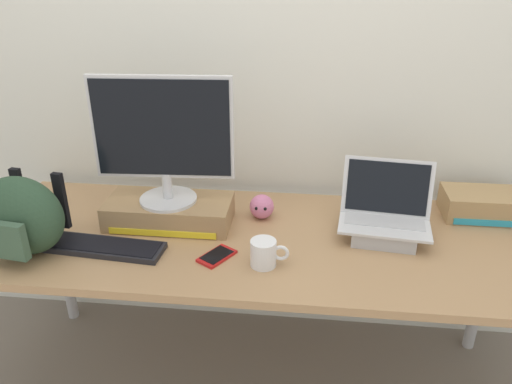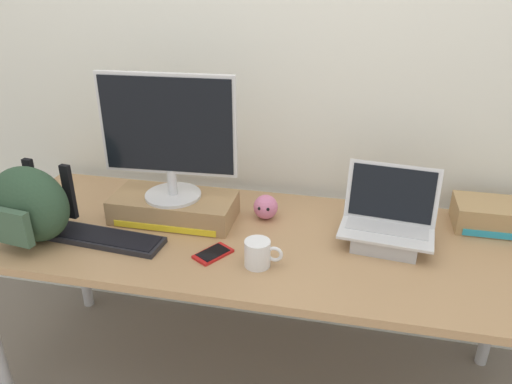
# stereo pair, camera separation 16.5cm
# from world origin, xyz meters

# --- Properties ---
(ground_plane) EXTENTS (20.00, 20.00, 0.00)m
(ground_plane) POSITION_xyz_m (0.00, 0.00, 0.00)
(ground_plane) COLOR #70665B
(back_wall) EXTENTS (7.00, 0.10, 2.60)m
(back_wall) POSITION_xyz_m (0.00, 0.47, 1.30)
(back_wall) COLOR silver
(back_wall) RESTS_ON ground
(desk) EXTENTS (2.03, 0.75, 0.71)m
(desk) POSITION_xyz_m (0.00, 0.00, 0.65)
(desk) COLOR #A87F56
(desk) RESTS_ON ground
(toner_box_yellow) EXTENTS (0.47, 0.22, 0.09)m
(toner_box_yellow) POSITION_xyz_m (-0.34, 0.07, 0.76)
(toner_box_yellow) COLOR #9E7A51
(toner_box_yellow) RESTS_ON desk
(desktop_monitor) EXTENTS (0.50, 0.21, 0.47)m
(desktop_monitor) POSITION_xyz_m (-0.34, 0.07, 1.05)
(desktop_monitor) COLOR silver
(desktop_monitor) RESTS_ON toner_box_yellow
(open_laptop) EXTENTS (0.34, 0.25, 0.27)m
(open_laptop) POSITION_xyz_m (0.46, 0.06, 0.77)
(open_laptop) COLOR #ADADB2
(open_laptop) RESTS_ON desk
(external_keyboard) EXTENTS (0.43, 0.16, 0.02)m
(external_keyboard) POSITION_xyz_m (-0.51, -0.15, 0.72)
(external_keyboard) COLOR black
(external_keyboard) RESTS_ON desk
(messenger_backpack) EXTENTS (0.32, 0.27, 0.28)m
(messenger_backpack) POSITION_xyz_m (-0.77, -0.19, 0.85)
(messenger_backpack) COLOR #28422D
(messenger_backpack) RESTS_ON desk
(coffee_mug) EXTENTS (0.13, 0.09, 0.09)m
(coffee_mug) POSITION_xyz_m (0.05, -0.18, 0.76)
(coffee_mug) COLOR silver
(coffee_mug) RESTS_ON desk
(cell_phone) EXTENTS (0.13, 0.15, 0.01)m
(cell_phone) POSITION_xyz_m (-0.12, -0.15, 0.72)
(cell_phone) COLOR red
(cell_phone) RESTS_ON desk
(plush_toy) EXTENTS (0.09, 0.09, 0.09)m
(plush_toy) POSITION_xyz_m (0.01, 0.15, 0.76)
(plush_toy) COLOR #CC7099
(plush_toy) RESTS_ON desk
(toner_box_cyan) EXTENTS (0.32, 0.18, 0.10)m
(toner_box_cyan) POSITION_xyz_m (0.87, 0.25, 0.76)
(toner_box_cyan) COLOR #A88456
(toner_box_cyan) RESTS_ON desk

